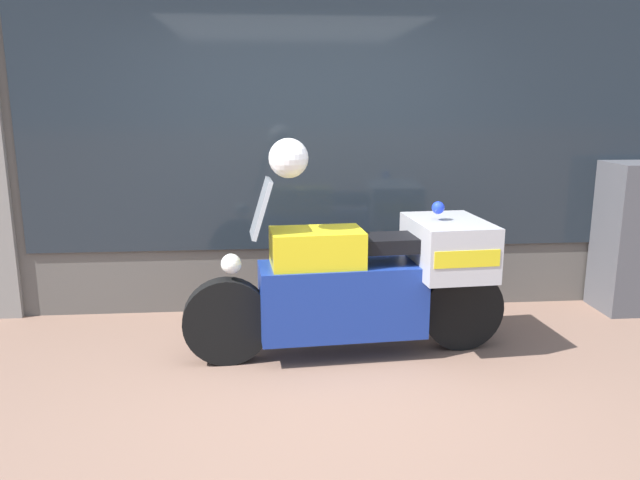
# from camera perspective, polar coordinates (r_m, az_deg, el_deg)

# --- Properties ---
(ground_plane) EXTENTS (60.00, 60.00, 0.00)m
(ground_plane) POSITION_cam_1_polar(r_m,az_deg,el_deg) (3.85, 0.00, -15.05)
(ground_plane) COLOR #7A5B4C
(shop_building) EXTENTS (6.90, 0.55, 3.30)m
(shop_building) POSITION_cam_1_polar(r_m,az_deg,el_deg) (5.39, -7.13, 11.24)
(shop_building) COLOR #56514C
(shop_building) RESTS_ON ground
(window_display) EXTENTS (5.36, 0.30, 1.98)m
(window_display) POSITION_cam_1_polar(r_m,az_deg,el_deg) (5.63, 3.02, -0.83)
(window_display) COLOR slate
(window_display) RESTS_ON ground
(paramedic_motorcycle) EXTENTS (2.30, 0.77, 1.28)m
(paramedic_motorcycle) POSITION_cam_1_polar(r_m,az_deg,el_deg) (4.41, 4.67, -3.55)
(paramedic_motorcycle) COLOR black
(paramedic_motorcycle) RESTS_ON ground
(white_helmet) EXTENTS (0.26, 0.26, 0.26)m
(white_helmet) POSITION_cam_1_polar(r_m,az_deg,el_deg) (4.15, -2.89, 7.48)
(white_helmet) COLOR white
(white_helmet) RESTS_ON paramedic_motorcycle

